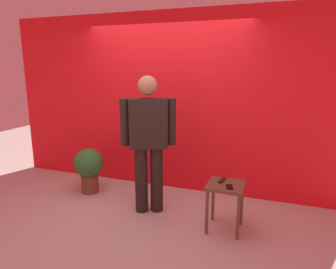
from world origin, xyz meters
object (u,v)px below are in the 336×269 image
at_px(standing_person, 148,138).
at_px(potted_plant, 89,167).
at_px(side_table, 225,193).
at_px(cell_phone, 229,187).
at_px(tv_remote, 222,180).

bearing_deg(standing_person, potted_plant, 166.97).
relative_size(standing_person, side_table, 3.12).
xyz_separation_m(side_table, cell_phone, (0.05, -0.09, 0.12)).
bearing_deg(standing_person, cell_phone, -11.86).
bearing_deg(cell_phone, side_table, 107.00).
height_order(side_table, tv_remote, tv_remote).
bearing_deg(potted_plant, cell_phone, -12.45).
height_order(standing_person, potted_plant, standing_person).
bearing_deg(side_table, potted_plant, 169.47).
relative_size(standing_person, cell_phone, 12.36).
height_order(cell_phone, potted_plant, potted_plant).
bearing_deg(side_table, tv_remote, 127.58).
distance_m(standing_person, potted_plant, 1.27).
bearing_deg(cell_phone, potted_plant, 152.61).
distance_m(standing_person, cell_phone, 1.18).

